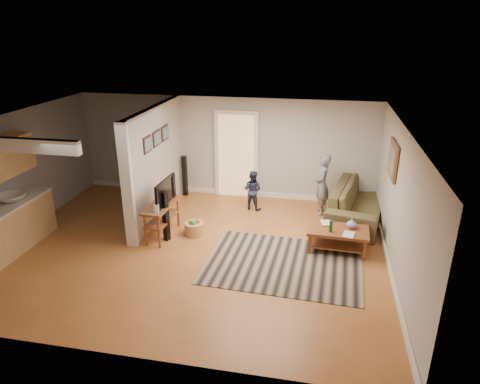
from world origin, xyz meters
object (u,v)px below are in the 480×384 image
at_px(sofa, 357,216).
at_px(toddler, 252,209).
at_px(coffee_table, 339,234).
at_px(child, 320,213).
at_px(tv_console, 162,207).
at_px(speaker_left, 166,216).
at_px(toy_basket, 194,228).
at_px(speaker_right, 185,176).

height_order(sofa, toddler, toddler).
distance_m(sofa, coffee_table, 1.81).
bearing_deg(toddler, sofa, -162.52).
bearing_deg(coffee_table, child, 102.25).
relative_size(tv_console, speaker_left, 1.11).
bearing_deg(toy_basket, speaker_left, -144.90).
bearing_deg(coffee_table, speaker_left, -176.03).
height_order(speaker_right, child, speaker_right).
height_order(tv_console, speaker_left, speaker_left).
distance_m(speaker_right, child, 3.52).
xyz_separation_m(tv_console, speaker_right, (-0.26, 2.29, -0.13)).
bearing_deg(tv_console, sofa, 26.83).
bearing_deg(speaker_left, tv_console, 152.14).
height_order(speaker_left, speaker_right, speaker_left).
bearing_deg(tv_console, toy_basket, 20.02).
distance_m(speaker_left, toddler, 2.45).
height_order(coffee_table, toddler, coffee_table).
relative_size(speaker_left, speaker_right, 1.01).
bearing_deg(toddler, coffee_table, 156.34).
xyz_separation_m(toy_basket, child, (2.57, 1.60, -0.15)).
bearing_deg(speaker_left, sofa, 48.08).
xyz_separation_m(tv_console, toy_basket, (0.61, 0.19, -0.51)).
bearing_deg(tv_console, speaker_left, -46.62).
bearing_deg(sofa, coffee_table, 175.97).
relative_size(sofa, tv_console, 2.30).
height_order(toy_basket, child, child).
distance_m(tv_console, toy_basket, 0.82).
height_order(sofa, speaker_left, speaker_left).
bearing_deg(sofa, speaker_left, 128.23).
xyz_separation_m(coffee_table, speaker_right, (-3.82, 2.21, 0.17)).
height_order(tv_console, toddler, tv_console).
distance_m(coffee_table, speaker_left, 3.44).
distance_m(sofa, child, 0.85).
height_order(sofa, coffee_table, coffee_table).
bearing_deg(speaker_right, speaker_left, -71.29).
bearing_deg(coffee_table, toddler, 139.81).
bearing_deg(sofa, tv_console, 125.74).
bearing_deg(coffee_table, sofa, 74.18).
height_order(sofa, child, child).
relative_size(tv_console, child, 0.82).
bearing_deg(tv_console, child, 32.26).
bearing_deg(speaker_left, child, 54.09).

